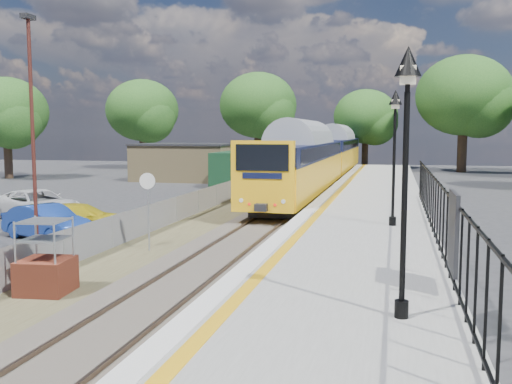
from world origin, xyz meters
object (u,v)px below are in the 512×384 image
(brick_plinth, at_px, (46,259))
(car_blue, at_px, (47,222))
(victorian_lamp_north, at_px, (395,126))
(car_yellow, at_px, (81,219))
(speed_sign, at_px, (148,199))
(victorian_lamp_south, at_px, (407,119))
(car_white, at_px, (38,205))
(train, at_px, (323,155))
(carpark_lamp, at_px, (32,123))

(brick_plinth, distance_m, car_blue, 7.95)
(victorian_lamp_north, xyz_separation_m, car_yellow, (-12.22, 0.53, -3.69))
(speed_sign, bearing_deg, car_blue, 161.31)
(victorian_lamp_north, relative_size, car_blue, 1.14)
(speed_sign, bearing_deg, victorian_lamp_south, -47.04)
(victorian_lamp_south, height_order, brick_plinth, victorian_lamp_south)
(car_blue, bearing_deg, car_yellow, -1.62)
(victorian_lamp_north, height_order, car_white, victorian_lamp_north)
(car_white, bearing_deg, train, -2.36)
(car_yellow, bearing_deg, car_white, 34.78)
(carpark_lamp, distance_m, car_white, 9.51)
(victorian_lamp_south, relative_size, victorian_lamp_north, 1.00)
(victorian_lamp_south, relative_size, brick_plinth, 2.38)
(victorian_lamp_north, bearing_deg, car_blue, -176.03)
(victorian_lamp_south, bearing_deg, car_white, 140.77)
(speed_sign, xyz_separation_m, car_blue, (-4.78, 1.29, -1.18))
(carpark_lamp, bearing_deg, brick_plinth, -52.69)
(speed_sign, distance_m, car_white, 9.87)
(victorian_lamp_north, relative_size, carpark_lamp, 0.59)
(speed_sign, xyz_separation_m, carpark_lamp, (-3.13, -1.71, 2.52))
(victorian_lamp_north, height_order, car_blue, victorian_lamp_north)
(victorian_lamp_north, distance_m, speed_sign, 8.69)
(victorian_lamp_south, height_order, car_white, victorian_lamp_south)
(brick_plinth, xyz_separation_m, car_white, (-7.73, 10.86, -0.22))
(train, height_order, car_yellow, train)
(victorian_lamp_south, xyz_separation_m, car_blue, (-13.02, 9.11, -3.63))
(speed_sign, relative_size, carpark_lamp, 0.35)
(brick_plinth, relative_size, car_yellow, 0.46)
(victorian_lamp_south, xyz_separation_m, speed_sign, (-8.25, 7.82, -2.45))
(speed_sign, height_order, car_blue, speed_sign)
(victorian_lamp_north, height_order, speed_sign, victorian_lamp_north)
(train, xyz_separation_m, car_white, (-10.85, -20.18, -1.64))
(carpark_lamp, bearing_deg, car_blue, 118.73)
(victorian_lamp_south, bearing_deg, car_yellow, 139.72)
(train, height_order, carpark_lamp, carpark_lamp)
(brick_plinth, xyz_separation_m, car_blue, (-4.40, 6.62, -0.27))
(speed_sign, relative_size, car_white, 0.54)
(brick_plinth, distance_m, car_white, 13.33)
(car_blue, xyz_separation_m, car_yellow, (0.60, 1.42, -0.05))
(victorian_lamp_south, relative_size, car_white, 0.91)
(car_yellow, height_order, car_white, car_white)
(speed_sign, xyz_separation_m, car_white, (-8.10, 5.53, -1.14))
(car_white, bearing_deg, victorian_lamp_south, -103.34)
(victorian_lamp_south, bearing_deg, train, 99.32)
(speed_sign, bearing_deg, train, 80.33)
(car_yellow, bearing_deg, train, -36.29)
(victorian_lamp_south, distance_m, car_blue, 16.30)
(carpark_lamp, bearing_deg, train, 77.90)
(victorian_lamp_south, height_order, carpark_lamp, carpark_lamp)
(speed_sign, distance_m, carpark_lamp, 4.37)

